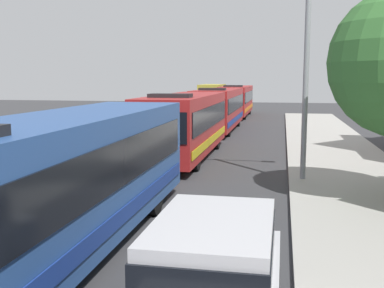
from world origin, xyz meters
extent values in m
cube|color=#284C8C|center=(-1.30, 13.51, 1.70)|extent=(2.50, 12.04, 2.70)
cube|color=black|center=(-0.03, 13.51, 2.05)|extent=(0.04, 11.08, 1.00)
cube|color=black|center=(-2.57, 13.51, 2.05)|extent=(0.04, 11.08, 1.00)
cube|color=navy|center=(-0.02, 13.51, 0.90)|extent=(0.03, 11.44, 0.36)
cylinder|color=black|center=(-0.20, 16.83, 0.50)|extent=(0.28, 1.00, 1.00)
cylinder|color=black|center=(-2.40, 16.83, 0.50)|extent=(0.28, 1.00, 1.00)
cube|color=maroon|center=(-1.30, 26.53, 1.70)|extent=(2.50, 10.58, 2.70)
cube|color=black|center=(-0.03, 26.53, 2.05)|extent=(0.04, 9.73, 1.00)
cube|color=black|center=(-2.57, 26.53, 2.05)|extent=(0.04, 9.73, 1.00)
cube|color=black|center=(-1.30, 21.22, 2.00)|extent=(2.30, 0.04, 1.20)
cube|color=gold|center=(-0.02, 26.53, 0.90)|extent=(0.03, 10.05, 0.36)
cube|color=black|center=(-1.30, 23.35, 3.13)|extent=(1.75, 0.90, 0.16)
cylinder|color=black|center=(-0.20, 23.25, 0.50)|extent=(0.28, 1.00, 1.00)
cylinder|color=black|center=(-2.40, 23.25, 0.50)|extent=(0.28, 1.00, 1.00)
cylinder|color=black|center=(-0.20, 29.44, 0.50)|extent=(0.28, 1.00, 1.00)
cylinder|color=black|center=(-2.40, 29.44, 0.50)|extent=(0.28, 1.00, 1.00)
cube|color=maroon|center=(-1.30, 38.60, 1.70)|extent=(2.50, 11.51, 2.70)
cube|color=black|center=(-0.03, 38.60, 2.05)|extent=(0.04, 10.58, 1.00)
cube|color=black|center=(-2.57, 38.60, 2.05)|extent=(0.04, 10.58, 1.00)
cube|color=black|center=(-1.30, 32.83, 2.00)|extent=(2.30, 0.04, 1.20)
cube|color=navy|center=(-0.02, 38.60, 0.90)|extent=(0.03, 10.93, 0.36)
cube|color=black|center=(-1.30, 35.15, 3.13)|extent=(1.75, 0.90, 0.16)
cylinder|color=black|center=(-0.20, 35.04, 0.50)|extent=(0.28, 1.00, 1.00)
cylinder|color=black|center=(-2.40, 35.04, 0.50)|extent=(0.28, 1.00, 1.00)
cylinder|color=black|center=(-0.20, 41.77, 0.50)|extent=(0.28, 1.00, 1.00)
cylinder|color=black|center=(-2.40, 41.77, 0.50)|extent=(0.28, 1.00, 1.00)
cube|color=maroon|center=(-1.30, 51.67, 1.70)|extent=(2.50, 11.31, 2.70)
cube|color=black|center=(-0.03, 51.67, 2.05)|extent=(0.04, 10.40, 1.00)
cube|color=black|center=(-2.57, 51.67, 2.05)|extent=(0.04, 10.40, 1.00)
cube|color=black|center=(-1.30, 46.00, 2.00)|extent=(2.30, 0.04, 1.20)
cube|color=orange|center=(-0.02, 51.67, 0.90)|extent=(0.03, 10.74, 0.36)
cube|color=black|center=(-1.30, 48.28, 3.13)|extent=(1.75, 0.90, 0.16)
cylinder|color=black|center=(-0.20, 48.17, 0.50)|extent=(0.28, 1.00, 1.00)
cylinder|color=black|center=(-2.40, 48.17, 0.50)|extent=(0.28, 1.00, 1.00)
cylinder|color=black|center=(-0.20, 54.78, 0.50)|extent=(0.28, 1.00, 1.00)
cylinder|color=black|center=(-2.40, 54.78, 0.50)|extent=(0.28, 1.00, 1.00)
cube|color=#B7B7BC|center=(2.40, 10.66, 1.50)|extent=(1.62, 2.59, 0.80)
cube|color=black|center=(2.40, 10.66, 1.50)|extent=(1.66, 2.68, 0.44)
cylinder|color=black|center=(1.58, 11.90, 0.35)|extent=(0.22, 0.70, 0.70)
cube|color=black|center=(-4.60, 52.97, 1.45)|extent=(2.30, 1.80, 2.20)
cube|color=gold|center=(-4.60, 57.08, 1.80)|extent=(2.35, 6.41, 2.70)
cube|color=black|center=(-4.60, 52.05, 1.75)|extent=(2.07, 0.04, 0.90)
cylinder|color=black|center=(-5.63, 52.97, 0.45)|extent=(0.26, 0.90, 0.90)
cylinder|color=black|center=(-3.57, 52.97, 0.45)|extent=(0.26, 0.90, 0.90)
cylinder|color=black|center=(-5.63, 58.43, 0.45)|extent=(0.26, 0.90, 0.90)
cylinder|color=black|center=(-3.57, 58.43, 0.45)|extent=(0.26, 0.90, 0.90)
cylinder|color=gray|center=(4.10, 21.87, 4.06)|extent=(0.20, 0.20, 7.82)
camera|label=1|loc=(3.30, 4.49, 3.84)|focal=43.46mm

